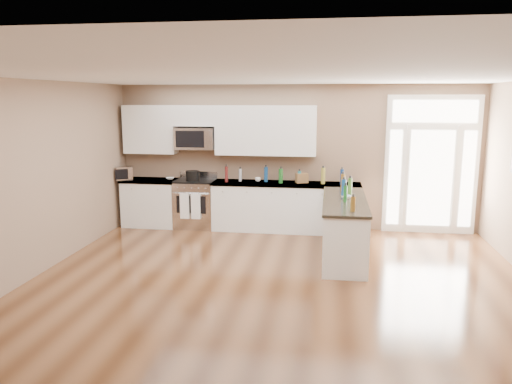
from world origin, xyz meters
TOP-DOWN VIEW (x-y plane):
  - ground at (0.00, 0.00)m, footprint 8.00×8.00m
  - room_shell at (0.00, 0.00)m, footprint 8.00×8.00m
  - back_cabinet_left at (-2.87, 3.69)m, footprint 1.10×0.66m
  - back_cabinet_right at (-0.16, 3.69)m, footprint 2.85×0.66m
  - peninsula_cabinet at (0.93, 2.24)m, footprint 0.69×2.32m
  - upper_cabinet_left at (-2.88, 3.83)m, footprint 1.04×0.33m
  - upper_cabinet_right at (-0.57, 3.83)m, footprint 1.94×0.33m
  - upper_cabinet_short at (-1.95, 3.83)m, footprint 0.82×0.33m
  - microwave at (-1.95, 3.80)m, footprint 0.78×0.41m
  - entry_door at (2.55, 3.95)m, footprint 1.70×0.10m
  - kitchen_range at (-1.95, 3.69)m, footprint 0.77×0.69m
  - stockpot at (-1.98, 3.62)m, footprint 0.36×0.36m
  - toaster_oven at (-3.35, 3.55)m, footprint 0.39×0.36m
  - cardboard_box at (0.15, 3.75)m, footprint 0.26×0.23m
  - bowl_left at (-2.48, 3.73)m, footprint 0.20×0.20m
  - bowl_peninsula at (0.94, 2.32)m, footprint 0.21×0.21m
  - cup_counter at (-0.71, 3.75)m, footprint 0.12×0.12m
  - counter_bottles at (0.33, 3.12)m, footprint 2.38×2.43m

SIDE VIEW (x-z plane):
  - ground at x=0.00m, z-range 0.00..0.00m
  - peninsula_cabinet at x=0.93m, z-range -0.04..0.90m
  - back_cabinet_right at x=-0.16m, z-range -0.03..0.91m
  - back_cabinet_left at x=-2.87m, z-range -0.03..0.91m
  - kitchen_range at x=-1.95m, z-range -0.06..1.02m
  - bowl_left at x=-2.48m, z-range 0.94..0.98m
  - bowl_peninsula at x=0.94m, z-range 0.94..0.99m
  - cup_counter at x=-0.71m, z-range 0.94..1.02m
  - cardboard_box at x=0.15m, z-range 0.94..1.12m
  - stockpot at x=-1.98m, z-range 0.95..1.16m
  - toaster_oven at x=-3.35m, z-range 0.94..1.21m
  - counter_bottles at x=0.33m, z-range 0.93..1.23m
  - entry_door at x=2.55m, z-range 0.00..2.60m
  - room_shell at x=0.00m, z-range -2.29..5.71m
  - microwave at x=-1.95m, z-range 1.55..1.97m
  - upper_cabinet_left at x=-2.88m, z-range 1.45..2.40m
  - upper_cabinet_right at x=-0.57m, z-range 1.45..2.40m
  - upper_cabinet_short at x=-1.95m, z-range 2.00..2.40m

